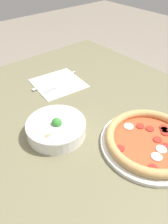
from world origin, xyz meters
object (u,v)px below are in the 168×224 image
object	(u,v)px
pizza	(150,141)
bowl	(56,127)
fork	(63,85)
knife	(57,80)

from	to	relation	value
pizza	bowl	bearing A→B (deg)	40.18
fork	bowl	bearing A→B (deg)	48.02
pizza	fork	size ratio (longest dim) A/B	1.62
pizza	fork	bearing A→B (deg)	0.54
knife	pizza	bearing A→B (deg)	87.08
bowl	knife	xyz separation A→B (m)	(0.27, -0.19, -0.02)
pizza	bowl	xyz separation A→B (m)	(0.22, 0.19, 0.01)
pizza	fork	xyz separation A→B (m)	(0.44, 0.00, -0.01)
bowl	fork	xyz separation A→B (m)	(0.22, -0.18, -0.02)
bowl	knife	bearing A→B (deg)	-34.68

